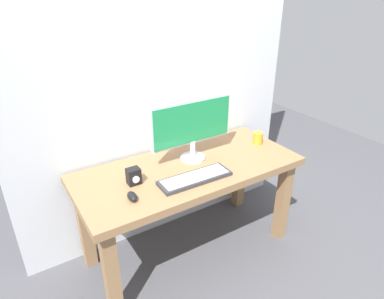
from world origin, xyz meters
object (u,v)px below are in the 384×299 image
mouse (132,196)px  monitor (192,126)px  audio_controller (133,176)px  keyboard_primary (195,178)px  coffee_mug (258,138)px  desk (189,181)px

mouse → monitor: bearing=27.1°
audio_controller → keyboard_primary: bearing=-26.3°
mouse → audio_controller: 0.18m
monitor → coffee_mug: 0.59m
desk → keyboard_primary: (-0.06, -0.16, 0.12)m
desk → monitor: (0.08, 0.09, 0.35)m
monitor → audio_controller: 0.52m
keyboard_primary → coffee_mug: size_ratio=5.28×
monitor → desk: bearing=-132.4°
coffee_mug → audio_controller: bearing=-178.8°
mouse → audio_controller: size_ratio=0.91×
desk → keyboard_primary: 0.21m
monitor → keyboard_primary: monitor is taller
desk → audio_controller: 0.43m
monitor → coffee_mug: size_ratio=6.79×
monitor → audio_controller: bearing=-169.8°
monitor → keyboard_primary: size_ratio=1.29×
coffee_mug → desk: bearing=-177.9°
mouse → coffee_mug: bearing=12.7°
keyboard_primary → coffee_mug: coffee_mug is taller
monitor → mouse: monitor is taller
desk → mouse: (-0.47, -0.15, 0.13)m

